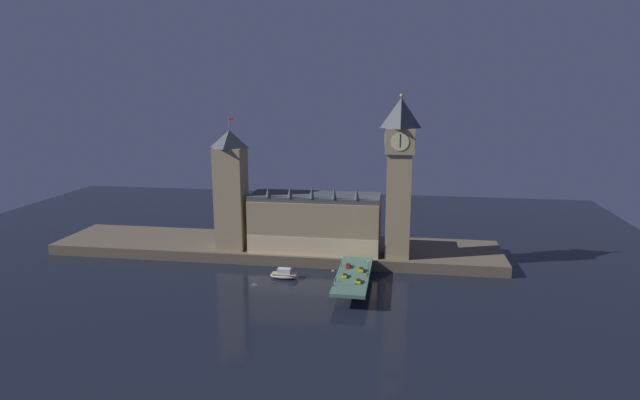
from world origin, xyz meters
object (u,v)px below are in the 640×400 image
Objects in this scene: car_southbound_lead at (358,281)px; pedestrian_mid_walk at (367,274)px; pedestrian_near_rail at (336,280)px; pedestrian_far_rail at (341,264)px; car_northbound_lead at (348,265)px; car_southbound_trail at (361,269)px; street_lamp_mid at (369,266)px; victoria_tower at (231,190)px; car_northbound_trail at (345,275)px; street_lamp_near at (333,276)px; boat_upstream at (284,275)px; clock_tower at (399,173)px.

pedestrian_mid_walk is at bearing 68.25° from car_southbound_lead.
pedestrian_far_rail is at bearing 90.00° from pedestrian_near_rail.
car_southbound_trail reaches higher than car_northbound_lead.
street_lamp_mid reaches higher than pedestrian_near_rail.
victoria_tower reaches higher than car_northbound_trail.
car_northbound_trail is at bearing 137.13° from car_southbound_lead.
pedestrian_near_rail reaches higher than car_southbound_lead.
street_lamp_mid is (9.22, -8.23, 3.22)m from car_northbound_lead.
street_lamp_mid is at bearing 79.60° from pedestrian_mid_walk.
street_lamp_near is (-9.22, -18.54, 3.35)m from car_southbound_trail.
street_lamp_near reaches higher than car_northbound_lead.
street_lamp_mid reaches higher than boat_upstream.
clock_tower is 47.44m from street_lamp_mid.
street_lamp_mid reaches higher than car_northbound_trail.
street_lamp_mid is 0.49× the size of boat_upstream.
car_northbound_trail is 30.67m from boat_upstream.
pedestrian_far_rail is 0.14× the size of boat_upstream.
pedestrian_near_rail is at bearing -38.05° from victoria_tower.
street_lamp_mid is (12.16, -8.83, 2.92)m from pedestrian_far_rail.
car_northbound_lead is 1.10× the size of car_northbound_trail.
victoria_tower is 34.09× the size of pedestrian_far_rail.
pedestrian_far_rail is (-11.76, 11.01, 0.04)m from pedestrian_mid_walk.
pedestrian_near_rail is at bearing -144.68° from pedestrian_mid_walk.
street_lamp_mid is at bearing -48.82° from car_southbound_trail.
clock_tower is at bearing 63.33° from street_lamp_near.
clock_tower is 16.29× the size of car_southbound_trail.
pedestrian_far_rail is (-8.82, 5.02, 0.25)m from car_southbound_trail.
street_lamp_mid reaches higher than car_southbound_trail.
street_lamp_near reaches higher than boat_upstream.
clock_tower is at bearing 71.18° from street_lamp_mid.
car_northbound_lead is 2.57× the size of pedestrian_near_rail.
victoria_tower is at bearing 139.17° from street_lamp_near.
victoria_tower is at bearing 146.54° from car_southbound_lead.
car_southbound_lead is 0.66× the size of street_lamp_near.
pedestrian_far_rail is at bearing 150.36° from car_southbound_trail.
car_northbound_lead is 2.53× the size of pedestrian_far_rail.
car_northbound_lead is 28.21m from boat_upstream.
pedestrian_near_rail reaches higher than car_northbound_lead.
pedestrian_near_rail is 0.28× the size of street_lamp_near.
street_lamp_near is at bearing -130.46° from street_lamp_mid.
car_southbound_trail is 0.72× the size of street_lamp_mid.
street_lamp_near is (-9.22, -5.18, 3.46)m from car_southbound_lead.
street_lamp_near is at bearing -40.83° from victoria_tower.
car_northbound_trail is 7.07m from pedestrian_near_rail.
car_southbound_trail reaches higher than car_southbound_lead.
pedestrian_far_rail is at bearing 102.81° from car_northbound_trail.
street_lamp_mid reaches higher than car_southbound_lead.
car_northbound_trail is 2.34× the size of pedestrian_near_rail.
boat_upstream is at bearing 143.17° from pedestrian_near_rail.
pedestrian_near_rail is 14.41m from pedestrian_mid_walk.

